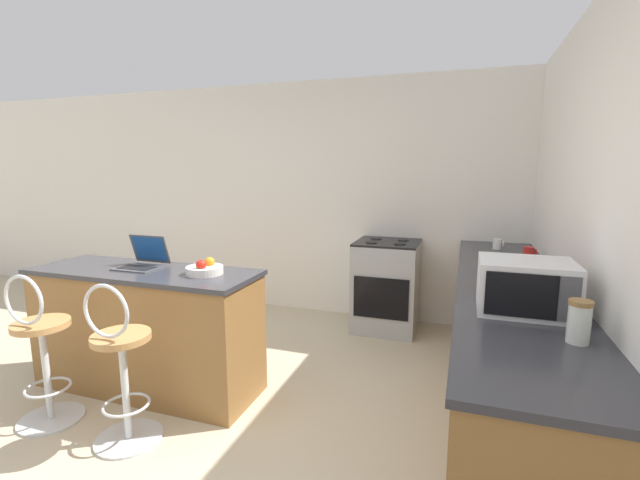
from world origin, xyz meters
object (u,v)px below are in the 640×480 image
Objects in this scene: bar_stool_far at (121,368)px; microwave at (525,286)px; stove_range at (386,286)px; fruit_bowl at (205,269)px; bar_stool_near at (42,353)px; storage_jar at (579,322)px; mug_red at (529,253)px; laptop at (144,259)px; mug_white at (498,244)px; toaster at (511,274)px.

microwave reaches higher than bar_stool_far.
fruit_bowl reaches higher than stove_range.
stove_range is at bearing 52.75° from bar_stool_near.
microwave reaches higher than stove_range.
storage_jar is (2.19, -0.51, 0.06)m from fruit_bowl.
mug_red is (3.05, 1.92, 0.49)m from bar_stool_near.
bar_stool_far is (0.64, 0.00, 0.00)m from bar_stool_near.
bar_stool_near is 3.19× the size of laptop.
mug_red is at bearing 24.39° from laptop.
microwave is at bearing -4.22° from laptop.
storage_jar reaches higher than mug_white.
bar_stool_far is 2.33m from microwave.
bar_stool_far is 9.97× the size of mug_red.
toaster is at bearing 23.26° from bar_stool_far.
bar_stool_near is 2.99m from stove_range.
bar_stool_near and mug_white have the same top height.
bar_stool_near is 3.68m from mug_white.
microwave reaches higher than storage_jar.
mug_red is (0.21, -0.37, 0.00)m from mug_white.
mug_red reaches higher than stove_range.
laptop is at bearing -155.61° from mug_red.
microwave is 1.82m from mug_white.
bar_stool_far is at bearing -156.74° from toaster.
mug_white is 0.93× the size of mug_red.
fruit_bowl is at bearing -140.15° from mug_white.
laptop is 2.80m from storage_jar.
mug_white is (2.56, 1.63, -0.01)m from laptop.
laptop is 3.05m from mug_red.
laptop is 0.56m from fruit_bowl.
laptop is at bearing -131.84° from stove_range.
stove_range is at bearing 60.93° from fruit_bowl.
toaster is at bearing -90.34° from mug_white.
bar_stool_near is 0.64m from bar_stool_far.
toaster is at bearing -54.73° from stove_range.
mug_white is (1.03, -0.09, 0.51)m from stove_range.
bar_stool_far is 0.81m from fruit_bowl.
storage_jar is at bearing -90.99° from mug_red.
laptop is at bearing -147.54° from mug_white.
stove_range is at bearing 125.27° from toaster.
bar_stool_far is 3.21m from mug_white.
fruit_bowl is at bearing 166.82° from storage_jar.
storage_jar is (2.37, 0.11, 0.54)m from bar_stool_far.
laptop is 2.57m from toaster.
microwave is 1.58× the size of toaster.
toaster reaches higher than bar_stool_near.
bar_stool_near is at bearing -170.56° from microwave.
fruit_bowl is 2.70× the size of mug_white.
stove_range is 1.42m from mug_red.
laptop is 3.03m from mug_white.
storage_jar is (0.18, -2.18, 0.05)m from mug_white.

